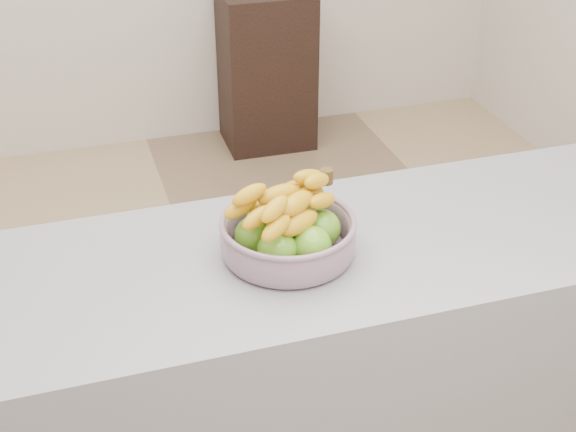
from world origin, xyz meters
name	(u,v)px	position (x,y,z in m)	size (l,w,h in m)	color
ground	(234,377)	(0.00, 0.00, 0.00)	(4.00, 4.00, 0.00)	tan
counter	(284,400)	(0.00, -0.60, 0.45)	(2.00, 0.60, 0.90)	gray
cabinet	(267,70)	(0.64, 1.78, 0.41)	(0.46, 0.37, 0.82)	black
fruit_bowl	(288,232)	(0.01, -0.60, 0.96)	(0.31, 0.31, 0.18)	#8B96A7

